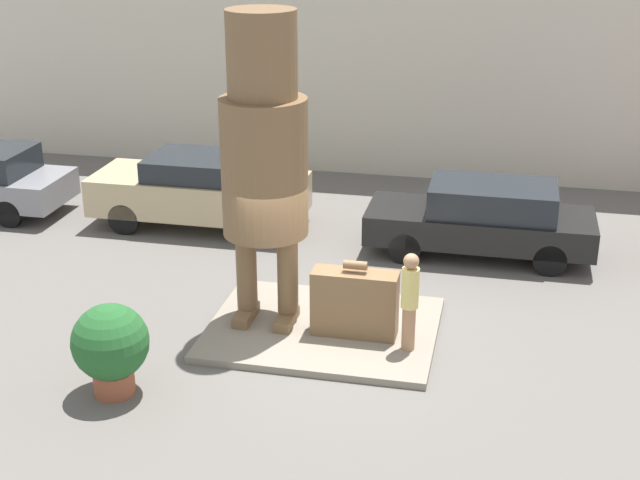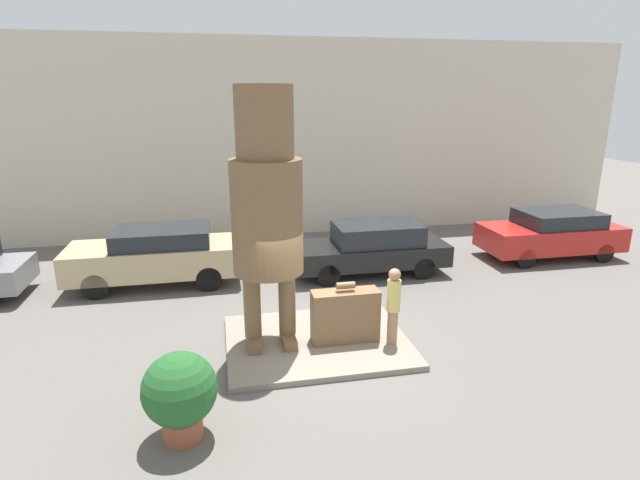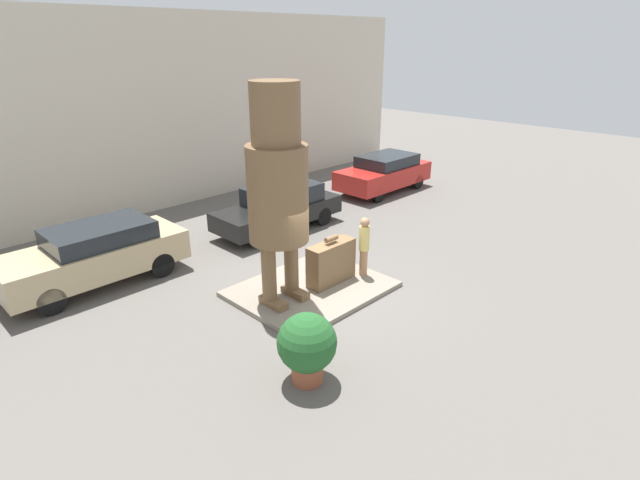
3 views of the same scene
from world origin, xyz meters
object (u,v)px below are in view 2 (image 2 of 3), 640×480
giant_suitcase (345,316)px  parked_car_black (372,247)px  tourist (393,303)px  parked_car_red (552,233)px  statue_figure (267,200)px  parked_car_tan (157,254)px  planter_pot (180,393)px

giant_suitcase → parked_car_black: (1.86, 4.15, 0.11)m
tourist → parked_car_red: size_ratio=0.37×
statue_figure → giant_suitcase: size_ratio=3.69×
statue_figure → parked_car_tan: size_ratio=1.12×
parked_car_red → planter_pot: (-11.15, -6.85, -0.02)m
statue_figure → tourist: (2.45, -0.55, -2.11)m
giant_suitcase → planter_pot: giant_suitcase is taller
tourist → parked_car_black: tourist is taller
statue_figure → planter_pot: (-1.63, -2.60, -2.34)m
tourist → parked_car_tan: size_ratio=0.35×
parked_car_tan → planter_pot: size_ratio=3.26×
statue_figure → parked_car_black: statue_figure is taller
giant_suitcase → parked_car_red: size_ratio=0.32×
parked_car_tan → parked_car_black: bearing=176.7°
tourist → parked_car_red: tourist is taller
parked_car_red → planter_pot: 13.09m
giant_suitcase → tourist: tourist is taller
statue_figure → giant_suitcase: bearing=-8.5°
parked_car_tan → parked_car_red: 12.19m
tourist → planter_pot: size_ratio=1.16×
giant_suitcase → planter_pot: bearing=-143.1°
giant_suitcase → tourist: (0.92, -0.32, 0.34)m
giant_suitcase → parked_car_tan: 6.16m
statue_figure → parked_car_red: size_ratio=1.17×
giant_suitcase → parked_car_black: size_ratio=0.31×
giant_suitcase → parked_car_black: parked_car_black is taller
parked_car_tan → parked_car_red: size_ratio=1.05×
giant_suitcase → parked_car_tan: size_ratio=0.30×
tourist → parked_car_tan: 7.04m
planter_pot → parked_car_tan: bearing=98.6°
tourist → parked_car_red: (7.07, 4.81, -0.21)m
giant_suitcase → parked_car_red: parked_car_red is taller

